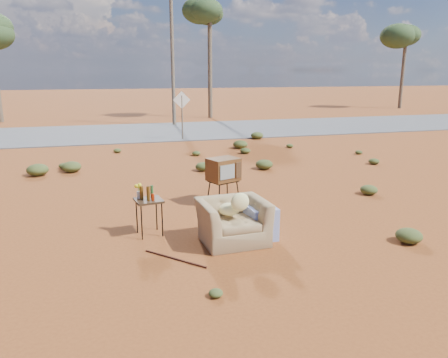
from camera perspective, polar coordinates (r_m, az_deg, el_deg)
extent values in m
plane|color=brown|center=(8.42, -1.00, -7.53)|extent=(140.00, 140.00, 0.00)
cube|color=#565659|center=(22.88, -10.48, 6.07)|extent=(140.00, 7.00, 0.04)
imported|color=olive|center=(8.01, 1.19, -4.64)|extent=(1.26, 0.86, 1.06)
ellipsoid|color=#E1D889|center=(8.02, 0.67, -3.97)|extent=(0.38, 0.38, 0.23)
ellipsoid|color=#E1D889|center=(7.76, 2.10, -3.03)|extent=(0.34, 0.17, 0.34)
cube|color=navy|center=(8.38, 4.55, -5.42)|extent=(0.55, 0.82, 0.62)
cube|color=black|center=(10.31, -0.09, -0.25)|extent=(0.73, 0.65, 0.03)
cylinder|color=black|center=(10.05, -0.62, -2.25)|extent=(0.04, 0.04, 0.55)
cylinder|color=black|center=(10.38, 1.86, -1.73)|extent=(0.04, 0.04, 0.55)
cylinder|color=black|center=(10.39, -2.03, -1.72)|extent=(0.04, 0.04, 0.55)
cylinder|color=black|center=(10.71, 0.41, -1.23)|extent=(0.04, 0.04, 0.55)
cube|color=brown|center=(10.24, -0.09, 1.27)|extent=(0.83, 0.74, 0.53)
cube|color=gray|center=(9.97, 0.44, 0.92)|extent=(0.39, 0.17, 0.33)
cube|color=#472D19|center=(10.17, 1.92, 1.17)|extent=(0.15, 0.08, 0.37)
cube|color=#382414|center=(8.42, -9.83, -2.77)|extent=(0.56, 0.56, 0.04)
cylinder|color=black|center=(8.30, -10.70, -5.56)|extent=(0.02, 0.02, 0.69)
cylinder|color=black|center=(8.39, -8.08, -5.23)|extent=(0.02, 0.02, 0.69)
cylinder|color=black|center=(8.66, -11.33, -4.75)|extent=(0.02, 0.02, 0.69)
cylinder|color=black|center=(8.75, -8.81, -4.44)|extent=(0.02, 0.02, 0.69)
cylinder|color=#44290B|center=(8.40, -10.73, -1.80)|extent=(0.07, 0.07, 0.26)
cylinder|color=#44290B|center=(8.30, -9.86, -1.88)|extent=(0.07, 0.07, 0.28)
cylinder|color=#285323|center=(8.50, -9.39, -1.62)|extent=(0.06, 0.06, 0.24)
cylinder|color=red|center=(8.32, -9.28, -2.35)|extent=(0.06, 0.06, 0.13)
cylinder|color=silver|center=(8.50, -11.07, -2.04)|extent=(0.08, 0.08, 0.14)
ellipsoid|color=yellow|center=(8.46, -11.12, -1.00)|extent=(0.16, 0.16, 0.12)
cylinder|color=#491E13|center=(7.49, -6.41, -10.30)|extent=(0.89, 0.96, 0.03)
cylinder|color=brown|center=(19.99, -5.49, 7.95)|extent=(0.06, 0.06, 2.00)
cube|color=silver|center=(19.93, -5.54, 10.24)|extent=(0.78, 0.04, 0.78)
cylinder|color=brown|center=(29.42, -1.84, 14.81)|extent=(0.28, 0.28, 7.00)
ellipsoid|color=#324B27|center=(29.61, -1.89, 20.62)|extent=(3.20, 3.20, 2.20)
cylinder|color=brown|center=(39.63, 22.35, 13.24)|extent=(0.28, 0.28, 6.50)
ellipsoid|color=#324B27|center=(39.74, 22.74, 17.19)|extent=(3.20, 3.20, 2.20)
cylinder|color=brown|center=(25.41, -6.76, 15.98)|extent=(0.20, 0.20, 8.00)
ellipsoid|color=#3C4920|center=(11.76, 18.40, -1.34)|extent=(0.44, 0.44, 0.24)
ellipsoid|color=#3C4920|center=(14.42, -19.31, 1.52)|extent=(0.60, 0.60, 0.33)
ellipsoid|color=#3C4920|center=(15.61, 18.99, 2.20)|extent=(0.36, 0.36, 0.20)
ellipsoid|color=#3C4920|center=(16.68, 2.79, 3.71)|extent=(0.40, 0.40, 0.22)
ellipsoid|color=#3C4920|center=(17.35, -13.76, 3.63)|extent=(0.30, 0.30, 0.17)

